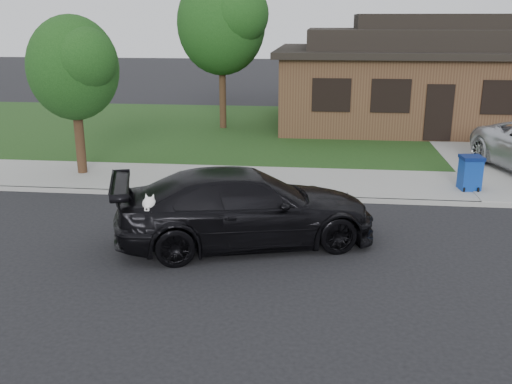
# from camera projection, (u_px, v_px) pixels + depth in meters

# --- Properties ---
(ground) EXTENTS (120.00, 120.00, 0.00)m
(ground) POSITION_uv_depth(u_px,v_px,m) (336.00, 254.00, 11.55)
(ground) COLOR black
(ground) RESTS_ON ground
(sidewalk) EXTENTS (60.00, 3.00, 0.12)m
(sidewalk) POSITION_uv_depth(u_px,v_px,m) (332.00, 184.00, 16.29)
(sidewalk) COLOR gray
(sidewalk) RESTS_ON ground
(curb) EXTENTS (60.00, 0.12, 0.12)m
(curb) POSITION_uv_depth(u_px,v_px,m) (333.00, 199.00, 14.86)
(curb) COLOR gray
(curb) RESTS_ON ground
(lawn) EXTENTS (60.00, 13.00, 0.13)m
(lawn) POSITION_uv_depth(u_px,v_px,m) (329.00, 131.00, 23.89)
(lawn) COLOR #193814
(lawn) RESTS_ON ground
(driveway) EXTENTS (4.50, 13.00, 0.14)m
(driveway) POSITION_uv_depth(u_px,v_px,m) (499.00, 150.00, 20.40)
(driveway) COLOR gray
(driveway) RESTS_ON ground
(sedan) EXTENTS (5.85, 3.76, 1.58)m
(sedan) POSITION_uv_depth(u_px,v_px,m) (246.00, 207.00, 11.91)
(sedan) COLOR black
(sedan) RESTS_ON ground
(recycling_bin) EXTENTS (0.62, 0.63, 0.93)m
(recycling_bin) POSITION_uv_depth(u_px,v_px,m) (470.00, 173.00, 15.39)
(recycling_bin) COLOR navy
(recycling_bin) RESTS_ON sidewalk
(house) EXTENTS (12.60, 8.60, 4.65)m
(house) POSITION_uv_depth(u_px,v_px,m) (423.00, 78.00, 24.77)
(house) COLOR #422B1C
(house) RESTS_ON ground
(tree_0) EXTENTS (3.78, 3.60, 6.34)m
(tree_0) POSITION_uv_depth(u_px,v_px,m) (225.00, 22.00, 22.96)
(tree_0) COLOR #332114
(tree_0) RESTS_ON ground
(tree_2) EXTENTS (2.73, 2.60, 4.59)m
(tree_2) POSITION_uv_depth(u_px,v_px,m) (76.00, 67.00, 16.25)
(tree_2) COLOR #332114
(tree_2) RESTS_ON ground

